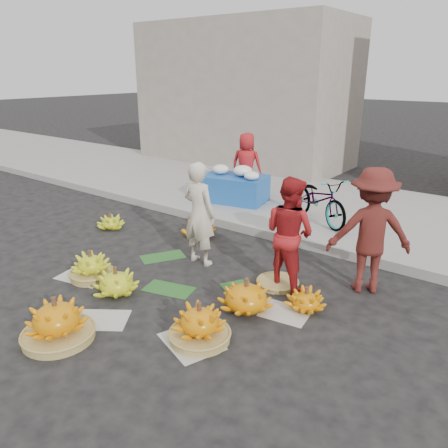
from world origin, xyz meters
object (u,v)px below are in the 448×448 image
Objects in this scene: vendor_cream at (199,214)px; flower_table at (235,187)px; banana_bunch_4 at (246,296)px; bicycle at (319,199)px; banana_bunch_0 at (91,267)px.

flower_table is at bearing -62.60° from vendor_cream.
flower_table is (-1.23, 2.58, -0.33)m from vendor_cream.
banana_bunch_4 is 0.61× the size of flower_table.
flower_table is 1.95m from bicycle.
bicycle reaches higher than banana_bunch_4.
flower_table is (-2.55, 3.32, 0.24)m from banana_bunch_4.
banana_bunch_4 reaches higher than banana_bunch_0.
banana_bunch_4 is 4.19m from flower_table.
vendor_cream is 1.06× the size of flower_table.
banana_bunch_0 is 0.73× the size of banana_bunch_4.
flower_table is at bearing 95.74° from banana_bunch_0.
vendor_cream reaches higher than banana_bunch_4.
banana_bunch_0 is at bearing 58.93° from vendor_cream.
vendor_cream is at bearing -76.47° from flower_table.
banana_bunch_4 is 0.55× the size of bicycle.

